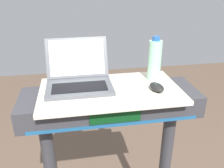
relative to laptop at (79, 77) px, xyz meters
The scene contains 4 objects.
desk_board 0.18m from the laptop, 26.28° to the right, with size 0.70×0.39×0.02m, color beige.
laptop is the anchor object (origin of this frame).
computer_mouse 0.40m from the laptop, 18.62° to the right, with size 0.06×0.10×0.03m, color black.
water_bottle 0.41m from the laptop, ahead, with size 0.07×0.07×0.24m.
Camera 1 is at (-0.18, -0.36, 1.68)m, focal length 38.23 mm.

